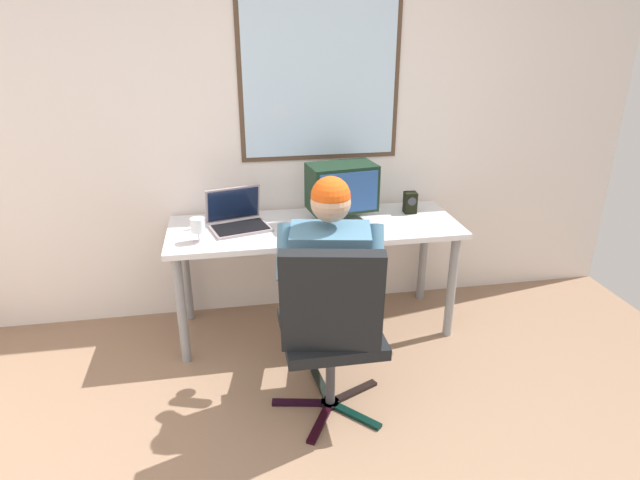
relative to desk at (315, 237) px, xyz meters
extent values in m
cube|color=silver|center=(-0.10, 0.38, 0.66)|extent=(4.80, 0.06, 2.61)
cube|color=#4C3828|center=(0.10, 0.35, 0.95)|extent=(1.03, 0.01, 1.06)
cube|color=silver|center=(0.10, 0.34, 0.95)|extent=(0.97, 0.02, 1.00)
cylinder|color=gray|center=(-0.84, -0.26, -0.30)|extent=(0.06, 0.06, 0.70)
cylinder|color=gray|center=(0.84, -0.26, -0.30)|extent=(0.06, 0.06, 0.70)
cylinder|color=gray|center=(-0.84, 0.26, -0.30)|extent=(0.06, 0.06, 0.70)
cylinder|color=gray|center=(0.84, 0.26, -0.30)|extent=(0.06, 0.06, 0.70)
cube|color=silver|center=(0.00, 0.00, 0.07)|extent=(1.81, 0.65, 0.03)
cube|color=black|center=(-0.21, -0.78, -0.64)|extent=(0.32, 0.10, 0.02)
cube|color=black|center=(-0.13, -0.95, -0.64)|extent=(0.19, 0.30, 0.02)
cube|color=black|center=(0.05, -0.92, -0.64)|extent=(0.25, 0.26, 0.02)
cube|color=black|center=(0.09, -0.74, -0.64)|extent=(0.30, 0.17, 0.02)
cube|color=black|center=(-0.07, -0.65, -0.64)|extent=(0.08, 0.32, 0.02)
cylinder|color=black|center=(-0.06, -0.81, -0.64)|extent=(0.10, 0.10, 0.02)
cylinder|color=#3F3F44|center=(-0.06, -0.81, -0.42)|extent=(0.05, 0.05, 0.41)
cube|color=black|center=(-0.06, -0.81, -0.20)|extent=(0.49, 0.49, 0.06)
cube|color=black|center=(-0.10, -1.02, 0.10)|extent=(0.49, 0.23, 0.53)
cylinder|color=#4F4F46|center=(0.14, -0.59, -0.17)|extent=(0.23, 0.47, 0.15)
cylinder|color=#4F4F46|center=(0.19, -0.37, -0.41)|extent=(0.12, 0.12, 0.48)
cube|color=black|center=(0.20, -0.31, -0.61)|extent=(0.14, 0.25, 0.08)
cylinder|color=#4F4F46|center=(-0.17, -0.53, -0.17)|extent=(0.23, 0.47, 0.15)
cylinder|color=#4F4F46|center=(-0.13, -0.31, -0.41)|extent=(0.12, 0.12, 0.48)
cube|color=black|center=(-0.12, -0.25, -0.61)|extent=(0.14, 0.25, 0.08)
cube|color=#446E89|center=(-0.06, -0.78, 0.10)|extent=(0.42, 0.33, 0.55)
sphere|color=tan|center=(-0.06, -0.78, 0.49)|extent=(0.19, 0.19, 0.19)
sphere|color=#DC4F14|center=(-0.06, -0.78, 0.52)|extent=(0.19, 0.19, 0.19)
cylinder|color=#446E89|center=(0.17, -0.77, 0.21)|extent=(0.13, 0.23, 0.29)
cylinder|color=tan|center=(0.19, -0.68, 0.08)|extent=(0.11, 0.22, 0.26)
sphere|color=tan|center=(0.19, -0.65, 0.05)|extent=(0.09, 0.09, 0.09)
cylinder|color=#446E89|center=(-0.26, -0.69, 0.21)|extent=(0.13, 0.25, 0.28)
cylinder|color=tan|center=(-0.24, -0.55, 0.17)|extent=(0.10, 0.17, 0.27)
sphere|color=tan|center=(-0.22, -0.46, 0.23)|extent=(0.09, 0.09, 0.09)
cube|color=beige|center=(0.18, 0.04, 0.09)|extent=(0.25, 0.21, 0.02)
cylinder|color=beige|center=(0.18, 0.04, 0.13)|extent=(0.04, 0.04, 0.06)
cube|color=black|center=(0.18, 0.04, 0.31)|extent=(0.44, 0.30, 0.29)
cube|color=#264C8C|center=(0.19, -0.09, 0.31)|extent=(0.37, 0.06, 0.25)
cube|color=gray|center=(-0.46, 0.00, 0.09)|extent=(0.39, 0.32, 0.02)
cube|color=black|center=(-0.46, 0.00, 0.10)|extent=(0.36, 0.28, 0.00)
cube|color=gray|center=(-0.50, 0.13, 0.21)|extent=(0.35, 0.14, 0.22)
cube|color=#0F1933|center=(-0.49, 0.12, 0.21)|extent=(0.32, 0.13, 0.20)
cylinder|color=silver|center=(-0.71, -0.15, 0.09)|extent=(0.08, 0.08, 0.00)
cylinder|color=silver|center=(-0.71, -0.15, 0.12)|extent=(0.01, 0.01, 0.06)
cylinder|color=silver|center=(-0.71, -0.15, 0.19)|extent=(0.08, 0.08, 0.08)
cylinder|color=#56051C|center=(-0.71, -0.15, 0.16)|extent=(0.08, 0.08, 0.03)
cube|color=black|center=(0.66, 0.11, 0.15)|extent=(0.08, 0.08, 0.14)
cylinder|color=#333338|center=(0.66, 0.07, 0.17)|extent=(0.06, 0.01, 0.06)
camera|label=1|loc=(-0.53, -3.12, 1.29)|focal=30.34mm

